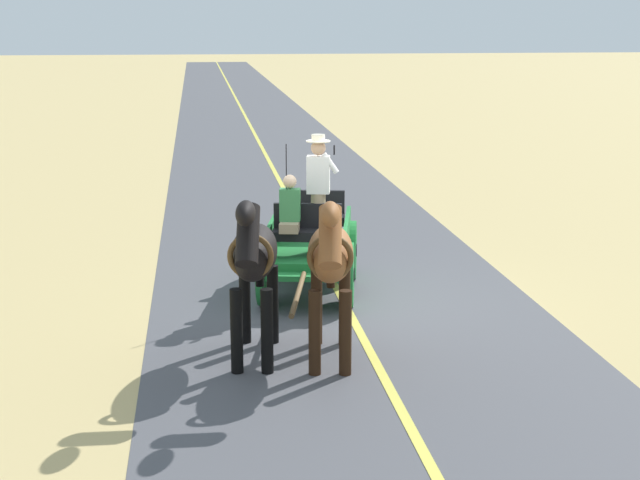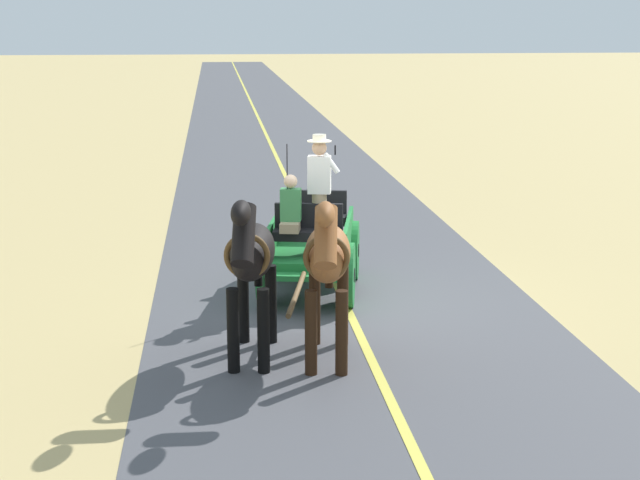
# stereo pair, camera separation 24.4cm
# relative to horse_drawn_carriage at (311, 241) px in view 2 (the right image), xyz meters

# --- Properties ---
(ground_plane) EXTENTS (200.00, 200.00, 0.00)m
(ground_plane) POSITION_rel_horse_drawn_carriage_xyz_m (-0.44, 0.66, -0.82)
(ground_plane) COLOR tan
(road_surface) EXTENTS (5.74, 160.00, 0.01)m
(road_surface) POSITION_rel_horse_drawn_carriage_xyz_m (-0.44, 0.66, -0.81)
(road_surface) COLOR #4C4C51
(road_surface) RESTS_ON ground
(road_centre_stripe) EXTENTS (0.12, 160.00, 0.00)m
(road_centre_stripe) POSITION_rel_horse_drawn_carriage_xyz_m (-0.44, 0.66, -0.81)
(road_centre_stripe) COLOR #DBCC4C
(road_centre_stripe) RESTS_ON road_surface
(horse_drawn_carriage) EXTENTS (1.85, 4.51, 2.50)m
(horse_drawn_carriage) POSITION_rel_horse_drawn_carriage_xyz_m (0.00, 0.00, 0.00)
(horse_drawn_carriage) COLOR #1E7233
(horse_drawn_carriage) RESTS_ON ground
(horse_near_side) EXTENTS (0.78, 2.15, 2.21)m
(horse_near_side) POSITION_rel_horse_drawn_carriage_xyz_m (0.11, 3.06, 0.51)
(horse_near_side) COLOR brown
(horse_near_side) RESTS_ON ground
(horse_off_side) EXTENTS (0.78, 2.15, 2.21)m
(horse_off_side) POSITION_rel_horse_drawn_carriage_xyz_m (1.03, 2.88, 0.51)
(horse_off_side) COLOR black
(horse_off_side) RESTS_ON ground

